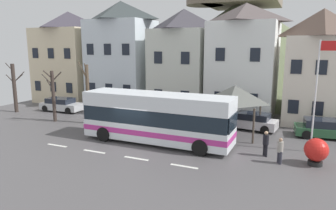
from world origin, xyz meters
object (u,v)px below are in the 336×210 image
hilltop_castle (241,41)px  pedestrian_02 (266,142)px  pedestrian_01 (224,129)px  bus_shelter (235,94)px  townhouse_02 (184,61)px  bare_tree_01 (53,95)px  townhouse_00 (70,57)px  transit_bus (157,118)px  pedestrian_00 (280,150)px  harbour_buoy (316,151)px  townhouse_04 (319,66)px  parked_car_00 (62,105)px  townhouse_01 (122,55)px  bare_tree_02 (88,93)px  parked_car_01 (251,121)px  townhouse_03 (244,61)px  parked_car_02 (109,107)px  parked_car_03 (325,129)px  public_bench (235,123)px  flagpole (318,89)px  bare_tree_00 (14,88)px

hilltop_castle → pedestrian_02: hilltop_castle is taller
pedestrian_01 → bus_shelter: bearing=84.1°
townhouse_02 → bare_tree_01: 12.72m
pedestrian_01 → townhouse_00: bearing=156.8°
transit_bus → townhouse_02: bearing=102.2°
pedestrian_00 → harbour_buoy: bearing=16.6°
townhouse_02 → bus_shelter: 9.70m
townhouse_04 → bare_tree_01: size_ratio=2.13×
parked_car_00 → bare_tree_01: size_ratio=0.97×
bare_tree_01 → townhouse_01: bearing=79.2°
pedestrian_02 → bare_tree_02: bearing=171.2°
townhouse_00 → bus_shelter: townhouse_00 is taller
transit_bus → pedestrian_02: 7.11m
transit_bus → parked_car_01: transit_bus is taller
townhouse_03 → bus_shelter: 7.39m
parked_car_00 → pedestrian_00: 22.07m
townhouse_00 → harbour_buoy: (26.25, -10.98, -4.34)m
townhouse_00 → transit_bus: bearing=-33.3°
townhouse_03 → transit_bus: (-3.69, -11.12, -3.45)m
townhouse_04 → parked_car_00: 24.33m
parked_car_02 → parked_car_03: 18.59m
townhouse_04 → pedestrian_00: 12.66m
bus_shelter → townhouse_03: bearing=95.5°
public_bench → flagpole: bearing=-33.7°
transit_bus → harbour_buoy: bearing=-0.3°
parked_car_00 → pedestrian_02: size_ratio=2.82×
townhouse_00 → harbour_buoy: townhouse_00 is taller
parked_car_00 → flagpole: 23.39m
hilltop_castle → pedestrian_01: (4.64, -30.00, -6.30)m
parked_car_01 → bare_tree_01: 16.72m
parked_car_02 → flagpole: (17.67, -3.91, 3.28)m
transit_bus → pedestrian_01: bearing=26.0°
transit_bus → pedestrian_00: 8.01m
townhouse_02 → parked_car_03: (12.81, -4.94, -4.37)m
hilltop_castle → pedestrian_00: (8.42, -32.67, -6.40)m
townhouse_01 → townhouse_02: size_ratio=1.10×
townhouse_01 → townhouse_03: (12.82, 0.69, -0.39)m
hilltop_castle → bare_tree_00: hilltop_castle is taller
townhouse_00 → pedestrian_02: 26.19m
townhouse_03 → flagpole: (5.96, -8.97, -1.17)m
pedestrian_00 → townhouse_04: bearing=79.9°
townhouse_02 → pedestrian_01: bearing=-54.4°
parked_car_02 → bare_tree_02: (0.41, -3.59, 1.89)m
public_bench → townhouse_02: bearing=141.6°
townhouse_01 → parked_car_02: townhouse_01 is taller
parked_car_03 → pedestrian_02: pedestrian_02 is taller
parked_car_01 → pedestrian_02: bearing=113.4°
townhouse_01 → bare_tree_00: size_ratio=2.26×
hilltop_castle → bare_tree_01: 32.20m
townhouse_02 → townhouse_04: (12.28, 0.24, -0.25)m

